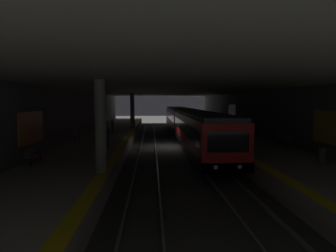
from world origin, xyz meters
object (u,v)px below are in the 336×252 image
object	(u,v)px
pillar_near	(101,126)
bench_left_far	(237,126)
bench_right_near	(34,154)
person_walking_mid	(107,136)
metro_train	(186,123)
backpack_on_floor	(228,126)
pillar_far	(132,111)
bench_right_mid	(76,135)
bench_left_near	(285,140)
suitcase_rolling	(36,157)
bench_left_mid	(264,134)
person_waiting_near	(112,125)
bench_right_far	(106,122)
trash_bin	(322,156)

from	to	relation	value
pillar_near	bench_left_far	size ratio (longest dim) A/B	2.68
bench_right_near	person_walking_mid	world-z (taller)	person_walking_mid
person_walking_mid	bench_right_near	bearing A→B (deg)	147.04
metro_train	backpack_on_floor	size ratio (longest dim) A/B	88.55
pillar_far	bench_right_mid	xyz separation A→B (m)	(-11.65, 4.18, -1.75)
bench_left_near	suitcase_rolling	distance (m)	17.71
bench_left_near	bench_left_mid	xyz separation A→B (m)	(4.01, 0.00, 0.00)
pillar_far	bench_left_near	bearing A→B (deg)	-140.29
bench_left_near	bench_left_far	world-z (taller)	same
suitcase_rolling	bench_left_mid	bearing A→B (deg)	-62.89
bench_left_near	person_waiting_near	distance (m)	17.36
pillar_near	pillar_far	xyz separation A→B (m)	(22.70, 0.00, 0.00)
bench_right_near	metro_train	bearing A→B (deg)	-33.79
pillar_far	bench_right_far	size ratio (longest dim) A/B	2.68
bench_left_mid	bench_left_far	xyz separation A→B (m)	(8.15, 0.00, 0.00)
bench_left_far	suitcase_rolling	bearing A→B (deg)	134.71
bench_left_mid	backpack_on_floor	size ratio (longest dim) A/B	4.25
bench_right_near	bench_right_far	xyz separation A→B (m)	(25.56, 0.00, 0.00)
person_waiting_near	trash_bin	distance (m)	20.70
pillar_near	trash_bin	xyz separation A→B (m)	(1.20, -12.15, -1.85)
pillar_far	bench_left_mid	distance (m)	17.36
metro_train	trash_bin	bearing A→B (deg)	-161.82
pillar_near	suitcase_rolling	size ratio (longest dim) A/B	5.12
backpack_on_floor	trash_bin	size ratio (longest dim) A/B	0.47
bench_right_far	bench_right_mid	bearing A→B (deg)	180.00
pillar_far	metro_train	bearing A→B (deg)	-124.21
pillar_far	bench_left_near	size ratio (longest dim) A/B	2.68
person_walking_mid	suitcase_rolling	distance (m)	5.96
bench_right_far	person_walking_mid	bearing A→B (deg)	-170.70
bench_right_far	suitcase_rolling	size ratio (longest dim) A/B	1.91
metro_train	trash_bin	size ratio (longest dim) A/B	41.67
bench_left_near	bench_right_far	size ratio (longest dim) A/B	1.00
bench_right_mid	bench_right_far	size ratio (longest dim) A/B	1.00
pillar_far	person_walking_mid	xyz separation A→B (m)	(-15.34, 0.84, -1.35)
trash_bin	pillar_far	bearing A→B (deg)	29.46
pillar_near	bench_right_mid	size ratio (longest dim) A/B	2.68
bench_left_near	trash_bin	world-z (taller)	bench_left_near
pillar_near	bench_right_far	size ratio (longest dim) A/B	2.68
bench_left_far	bench_right_mid	size ratio (longest dim) A/B	1.00
bench_right_far	pillar_near	bearing A→B (deg)	-171.43
bench_right_mid	person_waiting_near	bearing A→B (deg)	-23.99
bench_right_mid	bench_right_far	xyz separation A→B (m)	(16.72, 0.00, 0.00)
bench_left_near	backpack_on_floor	bearing A→B (deg)	1.39
metro_train	suitcase_rolling	distance (m)	19.10
metro_train	bench_right_near	distance (m)	19.31
person_walking_mid	trash_bin	size ratio (longest dim) A/B	1.99
suitcase_rolling	bench_right_near	bearing A→B (deg)	178.90
metro_train	bench_left_near	bearing A→B (deg)	-150.20
person_waiting_near	bench_right_mid	bearing A→B (deg)	156.01
pillar_near	bench_left_near	world-z (taller)	pillar_near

